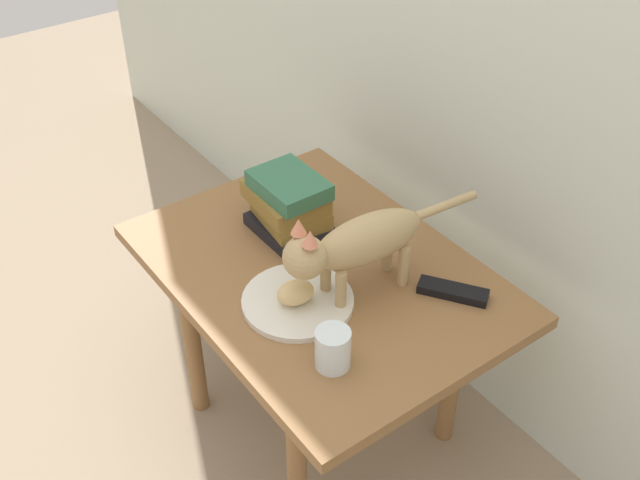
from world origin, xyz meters
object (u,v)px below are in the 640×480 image
at_px(plate, 298,301).
at_px(tv_remote, 453,291).
at_px(cat, 356,244).
at_px(bread_roll, 295,293).
at_px(book_stack, 289,204).
at_px(side_table, 320,290).
at_px(candle_jar, 333,350).

bearing_deg(plate, tv_remote, 58.50).
bearing_deg(cat, bread_roll, -106.17).
xyz_separation_m(plate, bread_roll, (0.00, -0.01, 0.03)).
bearing_deg(book_stack, cat, -2.70).
xyz_separation_m(side_table, tv_remote, (0.24, 0.18, 0.08)).
bearing_deg(cat, book_stack, 177.30).
bearing_deg(cat, plate, -109.31).
distance_m(cat, tv_remote, 0.24).
distance_m(cat, candle_jar, 0.24).
height_order(plate, tv_remote, tv_remote).
distance_m(side_table, candle_jar, 0.31).
distance_m(side_table, book_stack, 0.21).
distance_m(book_stack, tv_remote, 0.43).
bearing_deg(side_table, plate, -58.21).
height_order(candle_jar, tv_remote, candle_jar).
xyz_separation_m(side_table, plate, (0.07, -0.11, 0.07)).
bearing_deg(book_stack, tv_remote, 20.82).
xyz_separation_m(side_table, candle_jar, (0.25, -0.15, 0.10)).
height_order(side_table, plate, plate).
distance_m(plate, candle_jar, 0.19).
relative_size(side_table, tv_remote, 5.63).
height_order(bread_roll, cat, cat).
relative_size(plate, cat, 0.50).
bearing_deg(bread_roll, side_table, 121.58).
height_order(bread_roll, book_stack, book_stack).
bearing_deg(tv_remote, cat, -162.81).
height_order(side_table, cat, cat).
height_order(book_stack, tv_remote, book_stack).
relative_size(bread_roll, candle_jar, 0.94).
height_order(plate, cat, cat).
height_order(plate, book_stack, book_stack).
bearing_deg(tv_remote, bread_roll, -154.05).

